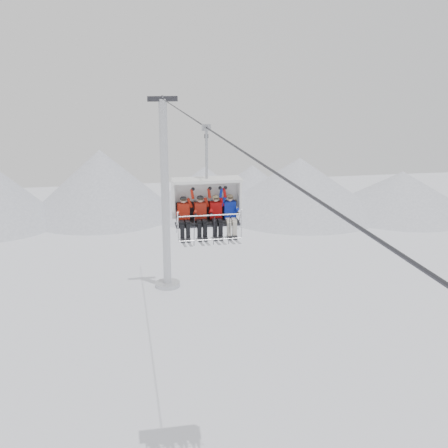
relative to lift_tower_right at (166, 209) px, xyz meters
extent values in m
cone|color=silver|center=(-5.00, 22.00, -2.28)|extent=(16.00, 16.00, 7.00)
cone|color=silver|center=(6.00, 21.00, -3.28)|extent=(14.00, 14.00, 5.00)
cone|color=silver|center=(16.00, 19.00, -2.78)|extent=(18.00, 18.00, 6.00)
cone|color=silver|center=(27.00, 17.00, -3.53)|extent=(16.00, 16.00, 4.50)
cone|color=silver|center=(12.00, 24.00, -3.53)|extent=(12.00, 12.00, 4.50)
cylinder|color=#B6B8BD|center=(0.00, 0.00, 0.87)|extent=(0.56, 0.56, 13.30)
cylinder|color=#B6B8BD|center=(0.00, 0.00, -5.63)|extent=(1.80, 1.80, 0.30)
cube|color=#2C2D31|center=(0.00, 0.00, 7.52)|extent=(2.00, 0.35, 0.35)
cylinder|color=#2C2D31|center=(0.00, -22.00, 7.52)|extent=(0.06, 50.00, 0.06)
cube|color=black|center=(0.00, -18.78, 4.17)|extent=(2.21, 0.55, 0.10)
cube|color=black|center=(0.00, -18.52, 4.54)|extent=(2.21, 0.10, 0.64)
cube|color=#2C2D31|center=(0.00, -18.78, 4.08)|extent=(2.31, 0.60, 0.08)
cube|color=white|center=(0.00, -18.30, 4.94)|extent=(2.46, 0.10, 1.47)
cube|color=white|center=(0.00, -18.70, 5.68)|extent=(2.46, 0.90, 0.10)
cylinder|color=silver|center=(0.00, -19.33, 4.54)|extent=(2.25, 0.04, 0.04)
cylinder|color=silver|center=(0.00, -19.40, 3.67)|extent=(2.25, 0.04, 0.04)
cylinder|color=#999CA2|center=(0.00, -18.68, 6.60)|extent=(0.10, 0.10, 1.84)
cube|color=#999CA2|center=(0.00, -18.68, 7.52)|extent=(0.30, 0.18, 0.22)
cube|color=red|center=(-0.86, -18.74, 4.56)|extent=(0.42, 0.28, 0.62)
sphere|color=tan|center=(-0.86, -18.78, 5.00)|extent=(0.23, 0.23, 0.23)
cube|color=black|center=(-0.96, -19.18, 3.97)|extent=(0.14, 0.15, 0.50)
cube|color=black|center=(-0.76, -19.18, 3.97)|extent=(0.14, 0.15, 0.50)
cube|color=#AFB2B9|center=(-0.96, -19.28, 3.58)|extent=(0.10, 1.69, 0.26)
cube|color=#AFB2B9|center=(-0.76, -19.28, 3.58)|extent=(0.10, 1.69, 0.26)
cube|color=#A51E11|center=(-0.25, -18.74, 4.56)|extent=(0.42, 0.28, 0.62)
sphere|color=tan|center=(-0.25, -18.78, 5.00)|extent=(0.23, 0.23, 0.23)
cube|color=black|center=(-0.35, -19.18, 3.97)|extent=(0.14, 0.15, 0.50)
cube|color=black|center=(-0.15, -19.18, 3.97)|extent=(0.14, 0.15, 0.50)
cube|color=#AFB2B9|center=(-0.35, -19.28, 3.58)|extent=(0.10, 1.69, 0.26)
cube|color=#AFB2B9|center=(-0.15, -19.28, 3.58)|extent=(0.10, 1.69, 0.26)
cube|color=#AB0A0A|center=(0.31, -18.74, 4.56)|extent=(0.42, 0.28, 0.62)
sphere|color=tan|center=(0.31, -18.78, 5.00)|extent=(0.23, 0.23, 0.23)
cube|color=black|center=(0.21, -19.18, 3.97)|extent=(0.14, 0.15, 0.50)
cube|color=black|center=(0.41, -19.18, 3.97)|extent=(0.14, 0.15, 0.50)
cube|color=#AFB2B9|center=(0.21, -19.28, 3.58)|extent=(0.10, 1.69, 0.26)
cube|color=#AFB2B9|center=(0.41, -19.28, 3.58)|extent=(0.10, 1.69, 0.26)
cube|color=#0C21A0|center=(0.82, -18.74, 4.56)|extent=(0.42, 0.28, 0.62)
sphere|color=tan|center=(0.82, -18.78, 5.00)|extent=(0.23, 0.23, 0.23)
cube|color=beige|center=(0.72, -19.18, 3.97)|extent=(0.14, 0.15, 0.50)
cube|color=beige|center=(0.92, -19.18, 3.97)|extent=(0.14, 0.15, 0.50)
cube|color=#AFB2B9|center=(0.72, -19.28, 3.58)|extent=(0.10, 1.69, 0.26)
cube|color=#AFB2B9|center=(0.92, -19.28, 3.58)|extent=(0.10, 1.69, 0.26)
camera|label=1|loc=(-3.02, -38.03, 9.53)|focal=45.00mm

